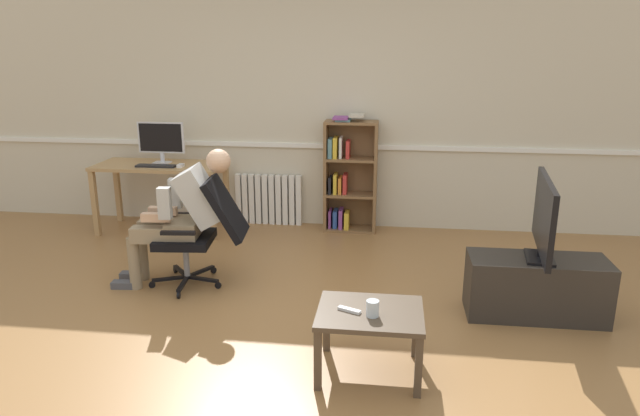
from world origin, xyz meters
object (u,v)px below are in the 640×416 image
at_px(computer_desk, 161,173).
at_px(spare_remote, 349,310).
at_px(imac_monitor, 161,139).
at_px(person_seated, 181,213).
at_px(computer_mouse, 181,166).
at_px(bookshelf, 348,176).
at_px(keyboard, 156,166).
at_px(office_chair, 203,228).
at_px(coffee_table, 370,320).
at_px(tv_stand, 536,287).
at_px(drinking_glass, 373,308).
at_px(tv_screen, 544,218).
at_px(radiator, 269,199).

distance_m(computer_desk, spare_remote, 3.48).
distance_m(imac_monitor, person_seated, 1.71).
relative_size(computer_mouse, bookshelf, 0.08).
height_order(keyboard, bookshelf, bookshelf).
bearing_deg(office_chair, coffee_table, 44.87).
height_order(tv_stand, coffee_table, tv_stand).
distance_m(office_chair, spare_remote, 1.82).
distance_m(coffee_table, drinking_glass, 0.13).
distance_m(computer_mouse, tv_screen, 3.69).
distance_m(person_seated, tv_stand, 2.91).
height_order(imac_monitor, keyboard, imac_monitor).
xyz_separation_m(tv_stand, tv_screen, (0.00, -0.00, 0.55)).
bearing_deg(computer_mouse, bookshelf, 13.17).
bearing_deg(person_seated, spare_remote, 45.68).
xyz_separation_m(computer_mouse, radiator, (0.83, 0.51, -0.48)).
height_order(coffee_table, spare_remote, spare_remote).
distance_m(computer_desk, bookshelf, 2.05).
xyz_separation_m(computer_desk, person_seated, (0.76, -1.41, -0.01)).
xyz_separation_m(computer_mouse, tv_stand, (3.35, -1.53, -0.54)).
bearing_deg(spare_remote, office_chair, -108.81).
relative_size(drinking_glass, spare_remote, 0.67).
relative_size(keyboard, bookshelf, 0.33).
distance_m(imac_monitor, computer_mouse, 0.42).
bearing_deg(coffee_table, person_seated, 144.16).
bearing_deg(radiator, coffee_table, -66.62).
xyz_separation_m(computer_mouse, tv_screen, (3.35, -1.53, 0.02)).
relative_size(bookshelf, office_chair, 1.36).
height_order(office_chair, tv_stand, office_chair).
xyz_separation_m(office_chair, person_seated, (-0.18, -0.02, 0.13)).
bearing_deg(tv_stand, bookshelf, 129.52).
distance_m(radiator, tv_screen, 3.28).
bearing_deg(tv_screen, computer_desk, 73.05).
xyz_separation_m(coffee_table, drinking_glass, (0.02, -0.07, 0.11)).
distance_m(coffee_table, spare_remote, 0.15).
bearing_deg(spare_remote, coffee_table, 124.25).
distance_m(radiator, tv_stand, 3.24).
bearing_deg(computer_mouse, tv_screen, -24.54).
xyz_separation_m(tv_stand, coffee_table, (-1.23, -0.95, 0.13)).
relative_size(office_chair, spare_remote, 6.34).
height_order(drinking_glass, spare_remote, drinking_glass).
xyz_separation_m(radiator, spare_remote, (1.16, -3.01, 0.15)).
xyz_separation_m(keyboard, coffee_table, (2.39, -2.46, -0.40)).
relative_size(tv_screen, drinking_glass, 9.47).
height_order(computer_desk, coffee_table, computer_desk).
distance_m(computer_desk, office_chair, 1.69).
bearing_deg(imac_monitor, computer_mouse, -35.26).
relative_size(computer_desk, tv_stand, 1.35).
bearing_deg(imac_monitor, keyboard, -86.07).
height_order(bookshelf, coffee_table, bookshelf).
bearing_deg(computer_mouse, keyboard, -175.67).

